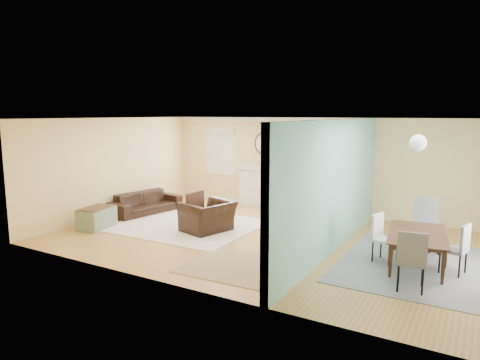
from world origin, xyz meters
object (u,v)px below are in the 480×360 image
at_px(eames_chair, 208,217).
at_px(dining_table, 419,250).
at_px(credenza, 339,213).
at_px(sofa, 146,203).
at_px(green_chair, 300,206).

relative_size(eames_chair, dining_table, 0.63).
distance_m(eames_chair, credenza, 3.06).
distance_m(credenza, dining_table, 2.58).
bearing_deg(sofa, green_chair, -57.05).
relative_size(eames_chair, green_chair, 1.62).
relative_size(sofa, dining_table, 1.16).
distance_m(green_chair, credenza, 1.44).
xyz_separation_m(sofa, eames_chair, (2.52, -0.68, 0.06)).
bearing_deg(eames_chair, sofa, -89.24).
bearing_deg(green_chair, eames_chair, 97.23).
bearing_deg(eames_chair, dining_table, 106.04).
relative_size(sofa, eames_chair, 1.85).
height_order(green_chair, dining_table, same).
relative_size(credenza, dining_table, 0.89).
bearing_deg(credenza, sofa, -168.99).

